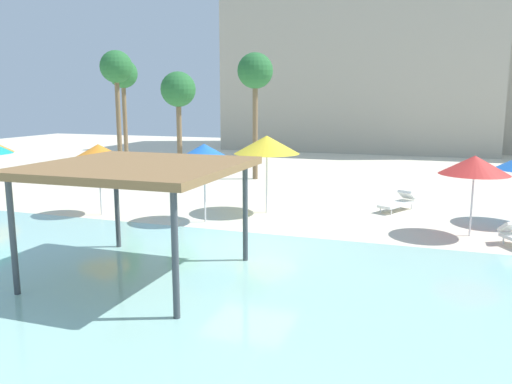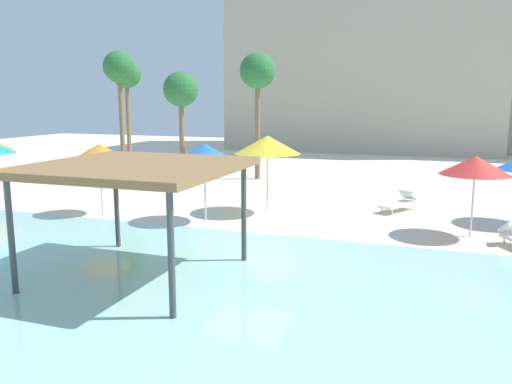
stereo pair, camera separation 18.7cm
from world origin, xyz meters
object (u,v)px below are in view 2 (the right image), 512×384
at_px(beach_umbrella_red_4, 475,165).
at_px(lounge_chair_3, 400,202).
at_px(beach_umbrella_blue_3, 205,153).
at_px(palm_tree_0, 126,76).
at_px(palm_tree_2, 258,74).
at_px(shade_pavilion, 136,170).
at_px(palm_tree_1, 119,70).
at_px(beach_umbrella_orange_5, 100,151).
at_px(palm_tree_3, 181,92).
at_px(beach_umbrella_yellow_0, 268,145).

height_order(beach_umbrella_red_4, lounge_chair_3, beach_umbrella_red_4).
height_order(beach_umbrella_blue_3, palm_tree_0, palm_tree_0).
bearing_deg(palm_tree_0, palm_tree_2, -18.40).
bearing_deg(shade_pavilion, palm_tree_1, 124.79).
height_order(shade_pavilion, beach_umbrella_blue_3, shade_pavilion).
distance_m(beach_umbrella_red_4, palm_tree_2, 14.25).
bearing_deg(shade_pavilion, palm_tree_0, 123.61).
bearing_deg(beach_umbrella_orange_5, beach_umbrella_blue_3, 2.99).
height_order(lounge_chair_3, palm_tree_0, palm_tree_0).
bearing_deg(palm_tree_3, beach_umbrella_orange_5, -80.96).
relative_size(beach_umbrella_orange_5, palm_tree_1, 0.38).
bearing_deg(lounge_chair_3, palm_tree_3, -83.91).
xyz_separation_m(beach_umbrella_yellow_0, palm_tree_3, (-7.29, 7.03, 2.09)).
height_order(beach_umbrella_orange_5, palm_tree_1, palm_tree_1).
bearing_deg(beach_umbrella_yellow_0, beach_umbrella_blue_3, -126.16).
bearing_deg(beach_umbrella_yellow_0, palm_tree_1, 145.31).
relative_size(beach_umbrella_yellow_0, palm_tree_2, 0.44).
bearing_deg(lounge_chair_3, beach_umbrella_blue_3, -27.96).
relative_size(beach_umbrella_orange_5, palm_tree_2, 0.40).
distance_m(lounge_chair_3, palm_tree_1, 18.75).
xyz_separation_m(beach_umbrella_red_4, palm_tree_1, (-19.19, 9.42, 3.70)).
distance_m(beach_umbrella_blue_3, beach_umbrella_red_4, 8.88).
xyz_separation_m(beach_umbrella_blue_3, beach_umbrella_red_4, (8.82, 1.04, -0.20)).
height_order(lounge_chair_3, palm_tree_2, palm_tree_2).
height_order(beach_umbrella_yellow_0, palm_tree_3, palm_tree_3).
height_order(palm_tree_0, palm_tree_3, palm_tree_0).
height_order(beach_umbrella_blue_3, palm_tree_2, palm_tree_2).
bearing_deg(beach_umbrella_blue_3, palm_tree_2, 99.05).
height_order(beach_umbrella_red_4, palm_tree_1, palm_tree_1).
height_order(beach_umbrella_blue_3, palm_tree_3, palm_tree_3).
distance_m(beach_umbrella_orange_5, palm_tree_1, 12.85).
relative_size(lounge_chair_3, palm_tree_1, 0.27).
distance_m(shade_pavilion, lounge_chair_3, 11.71).
bearing_deg(palm_tree_2, beach_umbrella_blue_3, -80.95).
xyz_separation_m(lounge_chair_3, palm_tree_1, (-16.77, 6.19, 5.65)).
height_order(shade_pavilion, palm_tree_3, palm_tree_3).
height_order(beach_umbrella_yellow_0, palm_tree_1, palm_tree_1).
xyz_separation_m(beach_umbrella_blue_3, palm_tree_1, (-10.37, 10.47, 3.50)).
xyz_separation_m(beach_umbrella_yellow_0, beach_umbrella_red_4, (7.22, -1.14, -0.34)).
bearing_deg(palm_tree_0, beach_umbrella_orange_5, -60.66).
height_order(shade_pavilion, palm_tree_0, palm_tree_0).
distance_m(beach_umbrella_yellow_0, beach_umbrella_orange_5, 6.28).
relative_size(beach_umbrella_orange_5, palm_tree_3, 0.46).
xyz_separation_m(palm_tree_1, palm_tree_2, (8.76, -0.31, -0.37)).
bearing_deg(palm_tree_0, beach_umbrella_blue_3, -48.65).
bearing_deg(palm_tree_0, beach_umbrella_yellow_0, -40.09).
xyz_separation_m(beach_umbrella_red_4, beach_umbrella_orange_5, (-13.02, -1.26, 0.12)).
height_order(palm_tree_1, palm_tree_2, palm_tree_1).
bearing_deg(shade_pavilion, lounge_chair_3, 61.55).
bearing_deg(palm_tree_3, beach_umbrella_yellow_0, -43.93).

